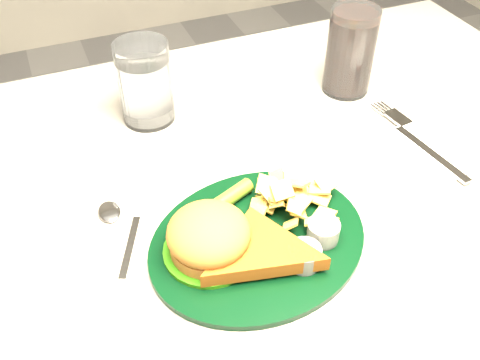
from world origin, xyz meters
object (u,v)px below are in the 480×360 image
object	(u,v)px
cola_glass	(350,51)
fork_napkin	(427,149)
table	(238,352)
dinner_plate	(259,226)
water_glass	(145,83)

from	to	relation	value
cola_glass	fork_napkin	xyz separation A→B (m)	(0.02, -0.19, -0.06)
table	dinner_plate	bearing A→B (deg)	-93.63
fork_napkin	water_glass	bearing A→B (deg)	138.75
table	cola_glass	xyz separation A→B (m)	(0.26, 0.17, 0.44)
table	fork_napkin	distance (m)	0.47
table	water_glass	xyz separation A→B (m)	(-0.06, 0.21, 0.44)
dinner_plate	fork_napkin	xyz separation A→B (m)	(0.28, 0.06, -0.02)
dinner_plate	water_glass	xyz separation A→B (m)	(-0.05, 0.29, 0.03)
water_glass	fork_napkin	xyz separation A→B (m)	(0.34, -0.23, -0.06)
cola_glass	dinner_plate	bearing A→B (deg)	-136.68
table	water_glass	size ratio (longest dim) A/B	9.79
cola_glass	fork_napkin	size ratio (longest dim) A/B	0.77
fork_napkin	table	bearing A→B (deg)	169.95
table	fork_napkin	bearing A→B (deg)	-3.07
cola_glass	fork_napkin	world-z (taller)	cola_glass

